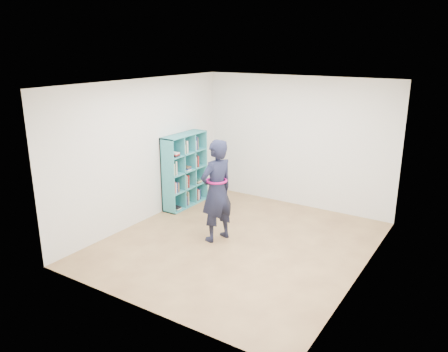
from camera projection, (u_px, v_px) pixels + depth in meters
The scene contains 9 objects.
floor at pixel (238, 243), 7.24m from camera, with size 4.50×4.50×0.00m, color brown.
ceiling at pixel (239, 84), 6.49m from camera, with size 4.50×4.50×0.00m, color white.
wall_left at pixel (144, 152), 7.90m from camera, with size 0.02×4.50×2.60m, color white.
wall_right at pixel (367, 189), 5.84m from camera, with size 0.02×4.50×2.60m, color white.
wall_back at pixel (296, 142), 8.68m from camera, with size 4.00×0.02×2.60m, color white.
wall_front at pixel (139, 212), 5.05m from camera, with size 4.00×0.02×2.60m, color white.
bookshelf at pixel (184, 171), 8.77m from camera, with size 0.32×1.11×1.48m.
person at pixel (217, 191), 7.14m from camera, with size 0.58×0.72×1.72m.
smartphone at pixel (215, 181), 7.26m from camera, with size 0.02×0.10×0.13m.
Camera 1 is at (3.37, -5.70, 3.15)m, focal length 35.00 mm.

